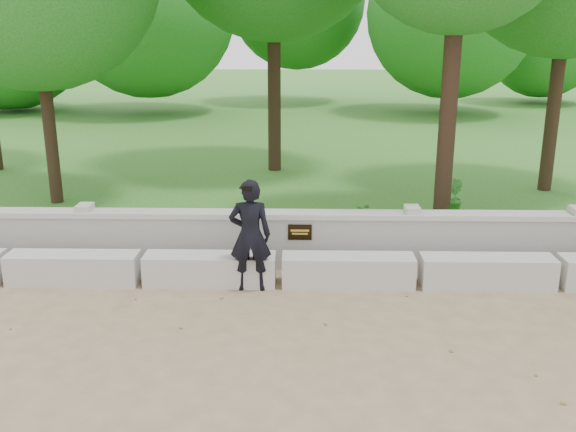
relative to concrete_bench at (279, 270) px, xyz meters
The scene contains 7 objects.
ground 1.91m from the concrete_bench, 90.00° to the right, with size 80.00×80.00×0.00m, color #967D5C.
lawn 12.10m from the concrete_bench, 90.00° to the left, with size 40.00×22.00×0.25m, color #2A6923.
concrete_bench is the anchor object (origin of this frame).
parapet_wall 0.74m from the concrete_bench, 89.99° to the left, with size 12.50×0.35×0.90m.
man_main 0.73m from the concrete_bench, 155.75° to the right, with size 0.61×0.54×1.62m.
shrub_b 4.26m from the concrete_bench, 42.46° to the left, with size 0.36×0.29×0.65m, color #307728.
shrub_c 2.04m from the concrete_bench, 43.82° to the left, with size 0.47×0.41×0.53m, color #307728.
Camera 1 is at (0.32, -6.77, 3.62)m, focal length 40.00 mm.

